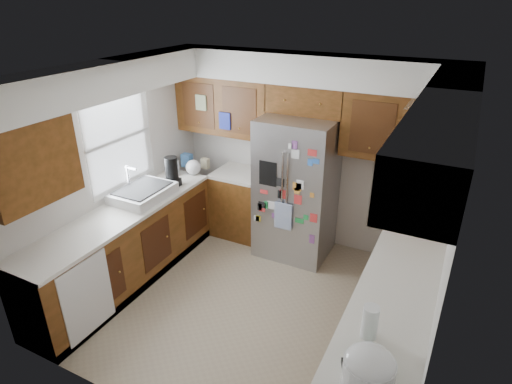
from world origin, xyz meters
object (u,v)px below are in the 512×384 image
pantry (424,202)px  fridge (296,188)px  rice_cooker (369,370)px  paper_towel (370,322)px

pantry → fridge: bearing=177.9°
fridge → pantry: bearing=-2.1°
pantry → fridge: size_ratio=1.19×
pantry → rice_cooker: pantry is taller
rice_cooker → paper_towel: rice_cooker is taller
paper_towel → pantry: bearing=87.4°
fridge → rice_cooker: bearing=-59.9°
pantry → paper_towel: size_ratio=8.37×
paper_towel → fridge: bearing=123.2°
paper_towel → rice_cooker: bearing=-77.9°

